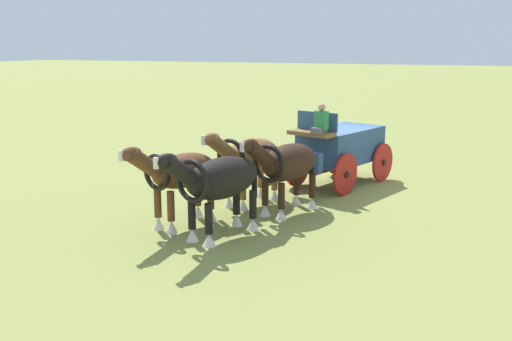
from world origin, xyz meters
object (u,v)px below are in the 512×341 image
at_px(draft_horse_rear_off, 249,158).
at_px(draft_horse_lead_near, 219,181).
at_px(draft_horse_rear_near, 286,164).
at_px(draft_horse_lead_off, 180,174).
at_px(show_wagon, 339,147).

height_order(draft_horse_rear_off, draft_horse_lead_near, draft_horse_lead_near).
bearing_deg(draft_horse_rear_near, draft_horse_lead_off, -43.67).
bearing_deg(show_wagon, draft_horse_lead_near, -11.38).
bearing_deg(draft_horse_rear_near, show_wagon, 172.74).
height_order(draft_horse_rear_near, draft_horse_lead_near, draft_horse_lead_near).
bearing_deg(draft_horse_lead_off, draft_horse_rear_near, 136.33).
height_order(show_wagon, draft_horse_rear_near, show_wagon).
xyz_separation_m(draft_horse_rear_off, draft_horse_lead_near, (2.86, 0.47, 0.01)).
relative_size(draft_horse_rear_near, draft_horse_lead_off, 1.02).
bearing_deg(draft_horse_rear_near, draft_horse_lead_near, -17.28).
bearing_deg(show_wagon, draft_horse_lead_off, -23.23).
bearing_deg(draft_horse_rear_off, draft_horse_lead_off, -17.28).
bearing_deg(draft_horse_lead_off, show_wagon, 156.77).
bearing_deg(draft_horse_lead_off, draft_horse_lead_near, 73.60).
distance_m(draft_horse_rear_near, draft_horse_rear_off, 1.30).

